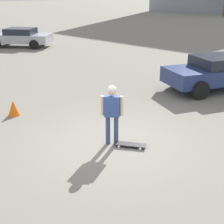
# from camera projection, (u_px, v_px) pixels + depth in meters

# --- Properties ---
(ground_plane) EXTENTS (220.00, 220.00, 0.00)m
(ground_plane) POSITION_uv_depth(u_px,v_px,m) (112.00, 144.00, 8.31)
(ground_plane) COLOR gray
(person) EXTENTS (0.40, 0.46, 1.61)m
(person) POSITION_uv_depth(u_px,v_px,m) (112.00, 109.00, 7.95)
(person) COLOR #38476B
(person) RESTS_ON ground_plane
(skateboard) EXTENTS (0.63, 0.82, 0.08)m
(skateboard) POSITION_uv_depth(u_px,v_px,m) (130.00, 144.00, 8.12)
(skateboard) COLOR #232328
(skateboard) RESTS_ON ground_plane
(car_parked_near) EXTENTS (4.40, 3.34, 1.38)m
(car_parked_near) POSITION_uv_depth(u_px,v_px,m) (215.00, 72.00, 12.60)
(car_parked_near) COLOR navy
(car_parked_near) RESTS_ON ground_plane
(car_parked_far) EXTENTS (4.10, 4.62, 1.32)m
(car_parked_far) POSITION_uv_depth(u_px,v_px,m) (20.00, 37.00, 22.36)
(car_parked_far) COLOR #ADB2B7
(car_parked_far) RESTS_ON ground_plane
(traffic_cone) EXTENTS (0.38, 0.38, 0.50)m
(traffic_cone) POSITION_uv_depth(u_px,v_px,m) (14.00, 108.00, 10.13)
(traffic_cone) COLOR orange
(traffic_cone) RESTS_ON ground_plane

